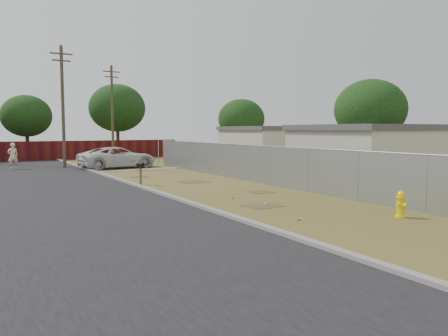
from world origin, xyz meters
TOP-DOWN VIEW (x-y plane):
  - ground at (0.00, 0.00)m, footprint 120.00×120.00m
  - street at (-6.76, 8.05)m, footprint 15.10×60.00m
  - chainlink_fence at (3.12, 1.03)m, footprint 0.10×27.06m
  - privacy_fence at (-6.00, 25.00)m, footprint 30.00×0.12m
  - utility_poles at (-3.67, 20.67)m, footprint 12.60×8.24m
  - houses at (9.70, 3.13)m, footprint 9.30×17.24m
  - horizon_trees at (0.84, 23.56)m, footprint 33.32×31.94m
  - fire_hydrant at (1.79, -9.03)m, footprint 0.41×0.41m
  - mailbox at (-2.60, 3.26)m, footprint 0.29×0.51m
  - pickup_truck at (-0.65, 13.68)m, footprint 5.97×3.35m
  - pedestrian at (-7.46, 16.39)m, footprint 0.72×0.50m
  - scattered_litter at (-0.35, -4.00)m, footprint 2.87×7.36m

SIDE VIEW (x-z plane):
  - ground at x=0.00m, z-range 0.00..0.00m
  - street at x=-6.76m, z-range -0.04..0.08m
  - scattered_litter at x=-0.35m, z-range 0.01..0.08m
  - fire_hydrant at x=1.79m, z-range -0.03..0.88m
  - pickup_truck at x=-0.65m, z-range 0.00..1.58m
  - chainlink_fence at x=3.12m, z-range -0.21..1.81m
  - privacy_fence at x=-6.00m, z-range 0.00..1.80m
  - mailbox at x=-2.60m, z-range 0.34..1.51m
  - pedestrian at x=-7.46m, z-range 0.00..1.91m
  - houses at x=9.70m, z-range 0.01..3.11m
  - horizon_trees at x=0.84m, z-range 0.74..8.52m
  - utility_poles at x=-3.67m, z-range 0.19..9.19m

